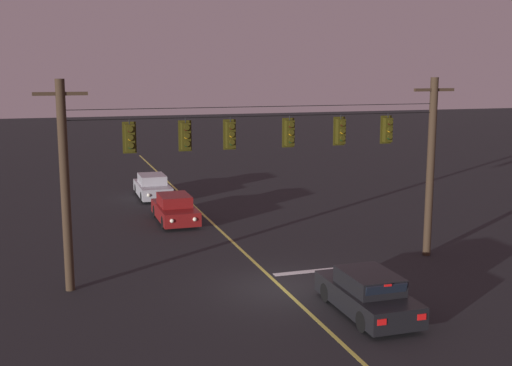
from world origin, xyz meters
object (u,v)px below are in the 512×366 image
object	(u,v)px
car_oncoming_trailing	(153,187)
car_oncoming_lead	(175,209)
car_waiting_near_lane	(368,294)
traffic_light_centre	(231,135)
traffic_light_rightmost	(341,131)
traffic_light_left_inner	(186,136)
traffic_light_right_inner	(290,133)
traffic_light_leftmost	(130,138)
traffic_light_far_right	(388,130)

from	to	relation	value
car_oncoming_trailing	car_oncoming_lead	bearing A→B (deg)	-89.03
car_waiting_near_lane	car_oncoming_trailing	xyz separation A→B (m)	(-3.61, 21.19, -0.00)
traffic_light_centre	traffic_light_rightmost	world-z (taller)	same
traffic_light_centre	car_oncoming_trailing	xyz separation A→B (m)	(-0.55, 16.02, -4.68)
car_waiting_near_lane	traffic_light_left_inner	bearing A→B (deg)	132.40
car_oncoming_trailing	traffic_light_right_inner	bearing A→B (deg)	-79.85
traffic_light_centre	traffic_light_leftmost	bearing A→B (deg)	180.00
traffic_light_rightmost	car_oncoming_trailing	world-z (taller)	traffic_light_rightmost
traffic_light_right_inner	traffic_light_centre	bearing A→B (deg)	180.00
traffic_light_rightmost	traffic_light_far_right	world-z (taller)	same
traffic_light_right_inner	car_oncoming_trailing	world-z (taller)	traffic_light_right_inner
traffic_light_centre	traffic_light_left_inner	bearing A→B (deg)	180.00
traffic_light_right_inner	traffic_light_rightmost	world-z (taller)	same
traffic_light_left_inner	car_waiting_near_lane	xyz separation A→B (m)	(4.72, -5.17, -4.68)
traffic_light_far_right	car_oncoming_trailing	bearing A→B (deg)	113.70
traffic_light_right_inner	car_waiting_near_lane	distance (m)	7.02
traffic_light_right_inner	car_waiting_near_lane	size ratio (longest dim) A/B	0.28
traffic_light_right_inner	traffic_light_far_right	distance (m)	4.16
traffic_light_leftmost	traffic_light_right_inner	xyz separation A→B (m)	(5.97, 0.00, 0.00)
traffic_light_leftmost	car_oncoming_lead	world-z (taller)	traffic_light_leftmost
traffic_light_left_inner	traffic_light_rightmost	bearing A→B (deg)	0.00
traffic_light_leftmost	traffic_light_right_inner	distance (m)	5.97
traffic_light_leftmost	traffic_light_left_inner	xyz separation A→B (m)	(1.99, 0.00, 0.00)
traffic_light_far_right	car_oncoming_lead	bearing A→B (deg)	126.78
traffic_light_leftmost	car_oncoming_lead	size ratio (longest dim) A/B	0.28
traffic_light_leftmost	car_waiting_near_lane	size ratio (longest dim) A/B	0.28
car_oncoming_lead	car_waiting_near_lane	bearing A→B (deg)	-76.38
car_waiting_near_lane	car_oncoming_trailing	size ratio (longest dim) A/B	0.98
car_waiting_near_lane	traffic_light_rightmost	bearing A→B (deg)	75.12
traffic_light_right_inner	traffic_light_rightmost	size ratio (longest dim) A/B	1.00
traffic_light_rightmost	traffic_light_centre	bearing A→B (deg)	180.00
traffic_light_leftmost	traffic_light_far_right	world-z (taller)	same
traffic_light_centre	car_oncoming_lead	world-z (taller)	traffic_light_centre
traffic_light_left_inner	traffic_light_rightmost	distance (m)	6.10
traffic_light_far_right	car_waiting_near_lane	size ratio (longest dim) A/B	0.28
car_oncoming_lead	traffic_light_left_inner	bearing A→B (deg)	-97.58
traffic_light_far_right	traffic_light_leftmost	bearing A→B (deg)	180.00
traffic_light_right_inner	traffic_light_rightmost	distance (m)	2.12
traffic_light_centre	traffic_light_far_right	size ratio (longest dim) A/B	1.00
traffic_light_leftmost	traffic_light_right_inner	size ratio (longest dim) A/B	1.00
car_oncoming_lead	car_oncoming_trailing	bearing A→B (deg)	90.97
traffic_light_centre	car_oncoming_trailing	bearing A→B (deg)	91.98
traffic_light_leftmost	traffic_light_centre	xyz separation A→B (m)	(3.66, 0.00, 0.00)
traffic_light_leftmost	car_waiting_near_lane	world-z (taller)	traffic_light_leftmost
traffic_light_right_inner	car_oncoming_lead	world-z (taller)	traffic_light_right_inner
traffic_light_left_inner	traffic_light_centre	world-z (taller)	same
traffic_light_rightmost	traffic_light_leftmost	bearing A→B (deg)	180.00
traffic_light_centre	traffic_light_far_right	bearing A→B (deg)	0.00
traffic_light_far_right	car_oncoming_lead	size ratio (longest dim) A/B	0.28
car_oncoming_trailing	traffic_light_leftmost	bearing A→B (deg)	-100.97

